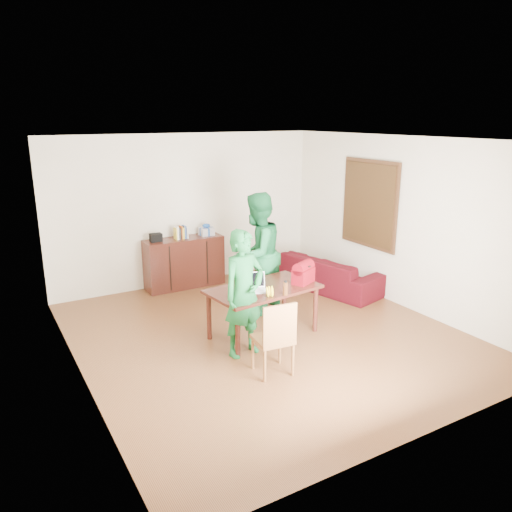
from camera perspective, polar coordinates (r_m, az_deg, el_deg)
room at (r=6.83m, az=0.73°, el=1.50°), size 5.20×5.70×2.90m
table at (r=6.91m, az=0.83°, el=-4.30°), size 1.60×1.02×0.71m
chair at (r=6.06m, az=1.97°, el=-10.92°), size 0.47×0.45×0.94m
person_near at (r=6.32m, az=-1.39°, el=-4.30°), size 0.66×0.49×1.65m
person_far at (r=7.64m, az=0.14°, el=0.23°), size 1.13×1.04×1.89m
laptop at (r=6.73m, az=-0.19°, el=-3.68°), size 0.38×0.33×0.23m
bananas at (r=6.54m, az=1.60°, el=-4.44°), size 0.17×0.13×0.06m
bottle at (r=6.58m, az=3.38°, el=-3.66°), size 0.09×0.09×0.20m
red_bag at (r=7.06m, az=5.43°, el=-2.12°), size 0.39×0.32×0.25m
sofa at (r=8.97m, az=8.10°, el=-1.88°), size 1.26×2.16×0.59m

